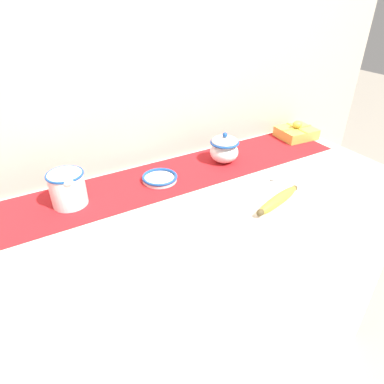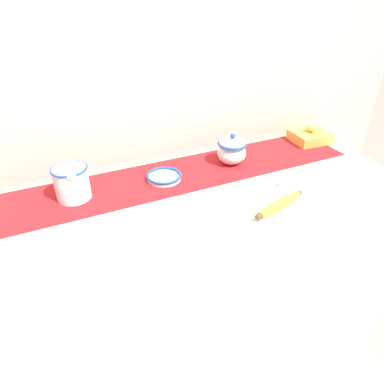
{
  "view_description": "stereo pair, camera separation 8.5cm",
  "coord_description": "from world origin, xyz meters",
  "px_view_note": "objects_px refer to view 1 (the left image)",
  "views": [
    {
      "loc": [
        -0.5,
        -0.82,
        1.53
      ],
      "look_at": [
        -0.04,
        -0.03,
        0.96
      ],
      "focal_mm": 32.0,
      "sensor_mm": 36.0,
      "label": 1
    },
    {
      "loc": [
        -0.42,
        -0.86,
        1.53
      ],
      "look_at": [
        -0.04,
        -0.03,
        0.96
      ],
      "focal_mm": 32.0,
      "sensor_mm": 36.0,
      "label": 2
    }
  ],
  "objects_px": {
    "sugar_bowl": "(224,149)",
    "cream_pitcher": "(67,187)",
    "banana": "(278,200)",
    "small_dish": "(160,178)",
    "spoon": "(272,179)",
    "gift_box": "(296,132)"
  },
  "relations": [
    {
      "from": "sugar_bowl",
      "to": "cream_pitcher",
      "type": "bearing_deg",
      "value": 179.89
    },
    {
      "from": "sugar_bowl",
      "to": "banana",
      "type": "relative_size",
      "value": 0.55
    },
    {
      "from": "cream_pitcher",
      "to": "sugar_bowl",
      "type": "xyz_separation_m",
      "value": [
        0.6,
        -0.0,
        -0.0
      ]
    },
    {
      "from": "cream_pitcher",
      "to": "small_dish",
      "type": "relative_size",
      "value": 1.07
    },
    {
      "from": "cream_pitcher",
      "to": "spoon",
      "type": "relative_size",
      "value": 0.95
    },
    {
      "from": "banana",
      "to": "spoon",
      "type": "height_order",
      "value": "banana"
    },
    {
      "from": "small_dish",
      "to": "spoon",
      "type": "bearing_deg",
      "value": -29.04
    },
    {
      "from": "cream_pitcher",
      "to": "sugar_bowl",
      "type": "bearing_deg",
      "value": -0.11
    },
    {
      "from": "banana",
      "to": "small_dish",
      "type": "bearing_deg",
      "value": 128.92
    },
    {
      "from": "sugar_bowl",
      "to": "banana",
      "type": "bearing_deg",
      "value": -93.68
    },
    {
      "from": "cream_pitcher",
      "to": "spoon",
      "type": "distance_m",
      "value": 0.71
    },
    {
      "from": "cream_pitcher",
      "to": "small_dish",
      "type": "bearing_deg",
      "value": -2.04
    },
    {
      "from": "sugar_bowl",
      "to": "small_dish",
      "type": "distance_m",
      "value": 0.29
    },
    {
      "from": "gift_box",
      "to": "small_dish",
      "type": "bearing_deg",
      "value": -176.25
    },
    {
      "from": "gift_box",
      "to": "spoon",
      "type": "bearing_deg",
      "value": -145.44
    },
    {
      "from": "sugar_bowl",
      "to": "small_dish",
      "type": "bearing_deg",
      "value": -177.99
    },
    {
      "from": "cream_pitcher",
      "to": "banana",
      "type": "xyz_separation_m",
      "value": [
        0.58,
        -0.34,
        -0.05
      ]
    },
    {
      "from": "cream_pitcher",
      "to": "gift_box",
      "type": "xyz_separation_m",
      "value": [
        1.03,
        0.04,
        -0.04
      ]
    },
    {
      "from": "cream_pitcher",
      "to": "banana",
      "type": "bearing_deg",
      "value": -30.36
    },
    {
      "from": "banana",
      "to": "spoon",
      "type": "distance_m",
      "value": 0.16
    },
    {
      "from": "gift_box",
      "to": "banana",
      "type": "bearing_deg",
      "value": -140.13
    },
    {
      "from": "cream_pitcher",
      "to": "small_dish",
      "type": "distance_m",
      "value": 0.32
    }
  ]
}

